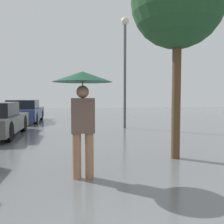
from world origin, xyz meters
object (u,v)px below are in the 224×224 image
parked_car_farthest (24,112)px  tree (178,2)px  street_lamp (125,55)px  pedestrian (83,95)px

parked_car_farthest → tree: size_ratio=0.85×
parked_car_farthest → street_lamp: bearing=-35.1°
parked_car_farthest → tree: bearing=-61.0°
pedestrian → tree: tree is taller
street_lamp → pedestrian: bearing=-108.1°
parked_car_farthest → street_lamp: street_lamp is taller
street_lamp → tree: bearing=-89.8°
pedestrian → parked_car_farthest: bearing=105.6°
pedestrian → street_lamp: street_lamp is taller
street_lamp → parked_car_farthest: bearing=144.9°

